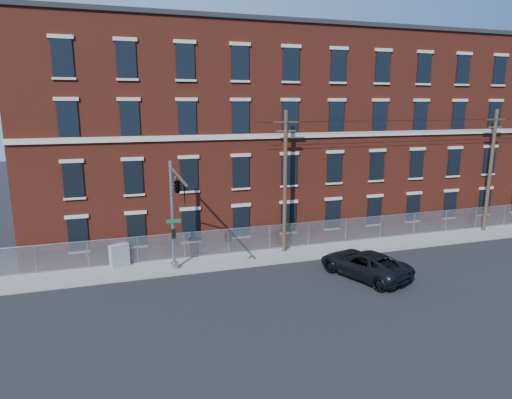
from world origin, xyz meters
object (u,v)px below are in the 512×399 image
object	(u,v)px
pickup_truck	(364,264)
utility_cabinet	(119,255)
utility_pole_near	(285,180)
traffic_signal_mast	(176,196)

from	to	relation	value
pickup_truck	utility_cabinet	size ratio (longest dim) A/B	3.97
utility_pole_near	traffic_signal_mast	bearing A→B (deg)	-156.86
utility_pole_near	pickup_truck	bearing A→B (deg)	-61.08
utility_pole_near	utility_cabinet	bearing A→B (deg)	177.98
traffic_signal_mast	utility_pole_near	bearing A→B (deg)	23.14
traffic_signal_mast	utility_pole_near	distance (m)	8.70
traffic_signal_mast	utility_pole_near	world-z (taller)	utility_pole_near
traffic_signal_mast	utility_cabinet	xyz separation A→B (m)	(-3.37, 3.82, -4.53)
traffic_signal_mast	pickup_truck	xyz separation A→B (m)	(11.13, -2.24, -4.58)
traffic_signal_mast	utility_pole_near	xyz separation A→B (m)	(8.00, 3.42, -0.05)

